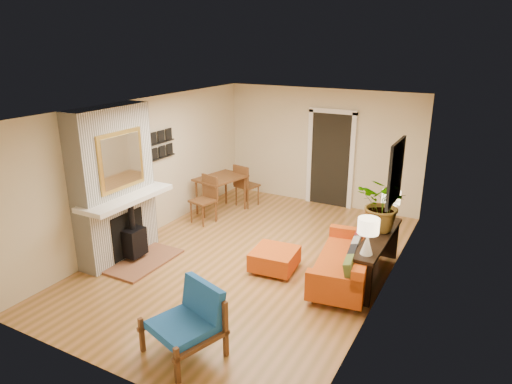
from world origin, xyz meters
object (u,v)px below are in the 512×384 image
sofa (349,262)px  dining_table (223,185)px  ottoman (275,258)px  console_table (377,245)px  lamp_far (391,202)px  houseplant (384,204)px  blue_chair (190,317)px  lamp_near (368,232)px

sofa → dining_table: dining_table is taller
ottoman → console_table: bearing=18.1°
lamp_far → houseplant: size_ratio=0.61×
dining_table → houseplant: 3.82m
sofa → console_table: (0.35, 0.27, 0.25)m
blue_chair → lamp_far: size_ratio=1.87×
console_table → lamp_near: 0.84m
console_table → houseplant: houseplant is taller
sofa → lamp_near: 0.91m
sofa → lamp_far: bearing=70.0°
console_table → lamp_near: size_ratio=3.43×
dining_table → houseplant: (3.63, -1.05, 0.53)m
console_table → houseplant: size_ratio=2.10×
blue_chair → houseplant: (1.51, 3.05, 0.71)m
dining_table → console_table: (3.64, -1.31, -0.06)m
ottoman → lamp_near: 1.76m
blue_chair → dining_table: (-2.13, 4.10, 0.18)m
dining_table → houseplant: size_ratio=2.09×
ottoman → lamp_near: size_ratio=1.40×
ottoman → lamp_far: lamp_far is taller
houseplant → dining_table: bearing=163.9°
sofa → houseplant: (0.34, 0.54, 0.84)m
ottoman → dining_table: (-2.12, 1.81, 0.43)m
dining_table → houseplant: houseplant is taller
console_table → sofa: bearing=-141.7°
blue_chair → dining_table: 4.62m
ottoman → houseplant: houseplant is taller
console_table → ottoman: bearing=-161.9°
console_table → houseplant: bearing=92.2°
sofa → lamp_far: size_ratio=3.64×
ottoman → sofa: bearing=10.8°
sofa → ottoman: 1.20m
ottoman → console_table: 1.65m
lamp_far → houseplant: bearing=-91.4°
blue_chair → houseplant: houseplant is taller
console_table → dining_table: bearing=160.2°
console_table → lamp_far: size_ratio=3.43×
dining_table → ottoman: bearing=-40.5°
ottoman → lamp_far: bearing=37.7°
dining_table → console_table: dining_table is taller
sofa → dining_table: 3.67m
lamp_near → houseplant: houseplant is taller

